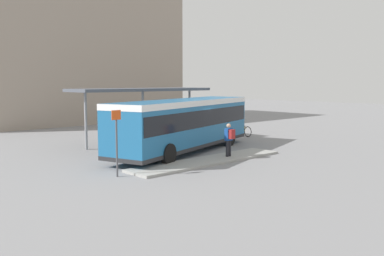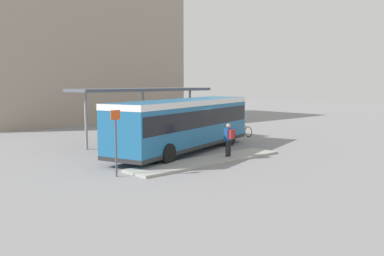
{
  "view_description": "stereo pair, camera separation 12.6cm",
  "coord_description": "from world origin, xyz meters",
  "px_view_note": "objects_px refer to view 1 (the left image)",
  "views": [
    {
      "loc": [
        -16.02,
        -17.69,
        3.97
      ],
      "look_at": [
        0.58,
        0.0,
        1.33
      ],
      "focal_mm": 40.0,
      "sensor_mm": 36.0,
      "label": 1
    },
    {
      "loc": [
        -15.93,
        -17.77,
        3.97
      ],
      "look_at": [
        0.58,
        0.0,
        1.33
      ],
      "focal_mm": 40.0,
      "sensor_mm": 36.0,
      "label": 2
    }
  ],
  "objects_px": {
    "potted_planter_far_side": "(136,139)",
    "platform_sign": "(117,140)",
    "city_bus": "(185,122)",
    "bicycle_blue": "(223,129)",
    "potted_planter_near_shelter": "(162,136)",
    "bicycle_white": "(230,129)",
    "bicycle_green": "(234,131)",
    "bicycle_yellow": "(243,131)",
    "pedestrian_waiting": "(229,138)"
  },
  "relations": [
    {
      "from": "bicycle_blue",
      "to": "potted_planter_far_side",
      "type": "distance_m",
      "value": 10.1
    },
    {
      "from": "bicycle_yellow",
      "to": "bicycle_white",
      "type": "distance_m",
      "value": 1.41
    },
    {
      "from": "pedestrian_waiting",
      "to": "potted_planter_far_side",
      "type": "xyz_separation_m",
      "value": [
        -2.07,
        5.32,
        -0.4
      ]
    },
    {
      "from": "bicycle_white",
      "to": "potted_planter_far_side",
      "type": "relative_size",
      "value": 1.23
    },
    {
      "from": "pedestrian_waiting",
      "to": "potted_planter_near_shelter",
      "type": "relative_size",
      "value": 1.29
    },
    {
      "from": "pedestrian_waiting",
      "to": "bicycle_blue",
      "type": "bearing_deg",
      "value": -48.8
    },
    {
      "from": "bicycle_green",
      "to": "platform_sign",
      "type": "relative_size",
      "value": 0.56
    },
    {
      "from": "city_bus",
      "to": "pedestrian_waiting",
      "type": "distance_m",
      "value": 3.18
    },
    {
      "from": "bicycle_green",
      "to": "potted_planter_far_side",
      "type": "xyz_separation_m",
      "value": [
        -9.57,
        -0.88,
        0.36
      ]
    },
    {
      "from": "pedestrian_waiting",
      "to": "bicycle_green",
      "type": "height_order",
      "value": "pedestrian_waiting"
    },
    {
      "from": "bicycle_green",
      "to": "potted_planter_near_shelter",
      "type": "xyz_separation_m",
      "value": [
        -7.56,
        -0.82,
        0.35
      ]
    },
    {
      "from": "bicycle_green",
      "to": "platform_sign",
      "type": "bearing_deg",
      "value": 118.55
    },
    {
      "from": "bicycle_green",
      "to": "bicycle_blue",
      "type": "distance_m",
      "value": 1.43
    },
    {
      "from": "bicycle_green",
      "to": "bicycle_blue",
      "type": "relative_size",
      "value": 0.98
    },
    {
      "from": "potted_planter_far_side",
      "to": "platform_sign",
      "type": "height_order",
      "value": "platform_sign"
    },
    {
      "from": "bicycle_green",
      "to": "city_bus",
      "type": "bearing_deg",
      "value": 117.77
    },
    {
      "from": "bicycle_green",
      "to": "bicycle_white",
      "type": "xyz_separation_m",
      "value": [
        0.26,
        0.7,
        0.02
      ]
    },
    {
      "from": "city_bus",
      "to": "platform_sign",
      "type": "distance_m",
      "value": 6.84
    },
    {
      "from": "bicycle_white",
      "to": "pedestrian_waiting",
      "type": "bearing_deg",
      "value": 134.44
    },
    {
      "from": "pedestrian_waiting",
      "to": "bicycle_blue",
      "type": "relative_size",
      "value": 1.06
    },
    {
      "from": "potted_planter_near_shelter",
      "to": "potted_planter_far_side",
      "type": "height_order",
      "value": "potted_planter_far_side"
    },
    {
      "from": "city_bus",
      "to": "bicycle_white",
      "type": "relative_size",
      "value": 7.0
    },
    {
      "from": "potted_planter_far_side",
      "to": "platform_sign",
      "type": "distance_m",
      "value": 6.73
    },
    {
      "from": "bicycle_yellow",
      "to": "platform_sign",
      "type": "height_order",
      "value": "platform_sign"
    },
    {
      "from": "city_bus",
      "to": "potted_planter_far_side",
      "type": "distance_m",
      "value": 3.03
    },
    {
      "from": "bicycle_blue",
      "to": "platform_sign",
      "type": "relative_size",
      "value": 0.58
    },
    {
      "from": "potted_planter_far_side",
      "to": "bicycle_green",
      "type": "bearing_deg",
      "value": 5.23
    },
    {
      "from": "bicycle_blue",
      "to": "platform_sign",
      "type": "height_order",
      "value": "platform_sign"
    },
    {
      "from": "bicycle_white",
      "to": "bicycle_blue",
      "type": "distance_m",
      "value": 0.7
    },
    {
      "from": "city_bus",
      "to": "platform_sign",
      "type": "relative_size",
      "value": 4.2
    },
    {
      "from": "city_bus",
      "to": "bicycle_blue",
      "type": "relative_size",
      "value": 7.28
    },
    {
      "from": "pedestrian_waiting",
      "to": "bicycle_white",
      "type": "distance_m",
      "value": 10.41
    },
    {
      "from": "city_bus",
      "to": "potted_planter_far_side",
      "type": "xyz_separation_m",
      "value": [
        -1.78,
        2.22,
        -1.04
      ]
    },
    {
      "from": "city_bus",
      "to": "bicycle_blue",
      "type": "xyz_separation_m",
      "value": [
        8.05,
        4.5,
        -1.39
      ]
    },
    {
      "from": "city_bus",
      "to": "potted_planter_far_side",
      "type": "bearing_deg",
      "value": 111.33
    },
    {
      "from": "bicycle_blue",
      "to": "potted_planter_far_side",
      "type": "xyz_separation_m",
      "value": [
        -9.83,
        -2.28,
        0.35
      ]
    },
    {
      "from": "potted_planter_far_side",
      "to": "platform_sign",
      "type": "bearing_deg",
      "value": -132.33
    },
    {
      "from": "city_bus",
      "to": "potted_planter_near_shelter",
      "type": "bearing_deg",
      "value": 66.79
    },
    {
      "from": "potted_planter_far_side",
      "to": "city_bus",
      "type": "bearing_deg",
      "value": -51.2
    },
    {
      "from": "bicycle_yellow",
      "to": "bicycle_blue",
      "type": "relative_size",
      "value": 1.11
    },
    {
      "from": "city_bus",
      "to": "bicycle_white",
      "type": "bearing_deg",
      "value": 7.81
    },
    {
      "from": "bicycle_yellow",
      "to": "bicycle_blue",
      "type": "height_order",
      "value": "bicycle_yellow"
    },
    {
      "from": "potted_planter_near_shelter",
      "to": "potted_planter_far_side",
      "type": "bearing_deg",
      "value": -178.35
    },
    {
      "from": "bicycle_yellow",
      "to": "potted_planter_near_shelter",
      "type": "xyz_separation_m",
      "value": [
        -7.71,
        -0.11,
        0.31
      ]
    },
    {
      "from": "potted_planter_near_shelter",
      "to": "bicycle_yellow",
      "type": "bearing_deg",
      "value": 0.84
    },
    {
      "from": "city_bus",
      "to": "pedestrian_waiting",
      "type": "height_order",
      "value": "city_bus"
    },
    {
      "from": "pedestrian_waiting",
      "to": "potted_planter_far_side",
      "type": "distance_m",
      "value": 5.73
    },
    {
      "from": "pedestrian_waiting",
      "to": "bicycle_green",
      "type": "xyz_separation_m",
      "value": [
        7.5,
        6.2,
        -0.76
      ]
    },
    {
      "from": "bicycle_yellow",
      "to": "bicycle_green",
      "type": "distance_m",
      "value": 0.72
    },
    {
      "from": "pedestrian_waiting",
      "to": "platform_sign",
      "type": "relative_size",
      "value": 0.61
    }
  ]
}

